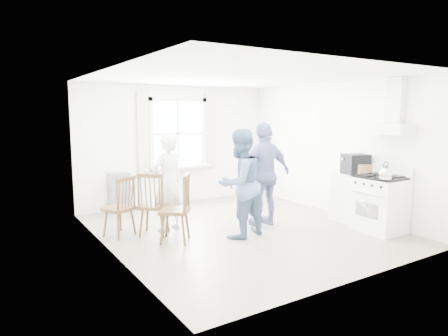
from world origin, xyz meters
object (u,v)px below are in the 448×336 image
Objects in this scene: windsor_chair_c at (182,200)px; person_right at (265,174)px; stereo_stack at (355,164)px; person_left at (168,182)px; windsor_chair_a at (123,200)px; person_mid at (240,184)px; low_cabinet at (349,198)px; gas_stove at (380,204)px; windsor_chair_b at (152,198)px.

person_right reaches higher than windsor_chair_c.
person_left is at bearing 155.94° from stereo_stack.
windsor_chair_c is (0.69, -0.73, 0.05)m from windsor_chair_a.
person_mid reaches higher than stereo_stack.
windsor_chair_a is at bearing 160.93° from low_cabinet.
windsor_chair_c is at bearing 2.13° from person_right.
stereo_stack is 2.31m from person_mid.
person_right is at bearing 136.31° from gas_stove.
person_right reaches higher than stereo_stack.
gas_stove is 3.62m from person_left.
low_cabinet is 3.20m from windsor_chair_c.
person_right is (1.96, -0.43, 0.28)m from windsor_chair_b.
windsor_chair_a is at bearing 160.03° from stereo_stack.
windsor_chair_b is 0.60× the size of person_mid.
windsor_chair_a is at bearing 151.72° from gas_stove.
low_cabinet is at bearing 140.85° from person_left.
windsor_chair_c is 0.59× the size of person_right.
person_right is at bearing 141.46° from person_left.
low_cabinet is 2.30m from person_mid.
stereo_stack is at bearing 157.90° from person_mid.
person_left is 1.28m from person_mid.
windsor_chair_b is 0.57m from windsor_chair_c.
person_right is (0.75, 0.32, 0.04)m from person_mid.
stereo_stack reaches higher than low_cabinet.
stereo_stack is at bearing 139.82° from person_left.
person_right is (1.58, -0.65, 0.09)m from person_left.
gas_stove is 0.64× the size of person_mid.
person_left reaches higher than stereo_stack.
stereo_stack is 0.45× the size of windsor_chair_c.
windsor_chair_c reaches higher than low_cabinet.
windsor_chair_b reaches higher than windsor_chair_a.
gas_stove is 0.67× the size of person_left.
windsor_chair_b is at bearing 162.59° from low_cabinet.
stereo_stack reaches higher than windsor_chair_a.
person_left is (0.08, 0.71, 0.17)m from windsor_chair_c.
stereo_stack reaches higher than windsor_chair_c.
gas_stove is 1.05× the size of windsor_chair_b.
windsor_chair_a is 1.90m from person_mid.
gas_stove is at bearing -27.81° from windsor_chair_b.
person_right is (-1.51, 0.73, -0.16)m from stereo_stack.
person_mid is at bearing 114.28° from person_left.
person_right is at bearing 1.91° from windsor_chair_c.
person_mid is at bearing -31.88° from windsor_chair_a.
windsor_chair_b is at bearing -32.15° from windsor_chair_a.
windsor_chair_a is 0.94× the size of windsor_chair_b.
windsor_chair_b is (-3.37, 1.78, 0.16)m from gas_stove.
gas_stove is 2.00m from person_right.
stereo_stack is 4.14m from windsor_chair_a.
windsor_chair_b reaches higher than low_cabinet.
person_left is (-2.99, 2.00, 0.35)m from gas_stove.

